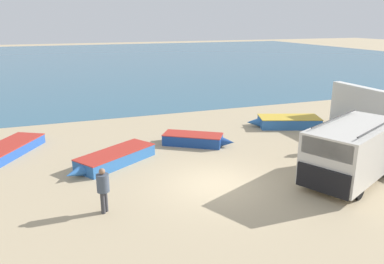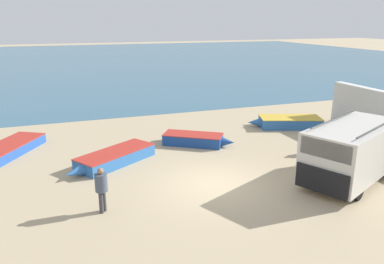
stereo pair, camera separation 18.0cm
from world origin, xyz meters
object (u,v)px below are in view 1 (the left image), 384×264
Objects in this scene: fisherman_0 at (338,130)px; fisherman_1 at (103,186)px; fishing_rowboat_2 at (195,139)px; parked_van at (352,150)px; fishing_rowboat_0 at (287,122)px; fishing_rowboat_1 at (11,148)px; fishing_rowboat_3 at (114,158)px.

fisherman_1 is at bearing -107.52° from fisherman_0.
fisherman_0 is (6.37, -3.27, 0.78)m from fishing_rowboat_2.
fishing_rowboat_0 is (2.16, 7.71, -0.97)m from parked_van.
parked_van is 1.19× the size of fishing_rowboat_0.
fishing_rowboat_1 is 2.54× the size of fisherman_0.
fisherman_1 is at bearing 44.26° from fishing_rowboat_3.
fishing_rowboat_0 is at bearing -107.48° from fisherman_1.
fishing_rowboat_1 is at bearing -159.47° from fishing_rowboat_2.
fishing_rowboat_2 is at bearing -81.27° from parked_van.
parked_van is 3.02× the size of fisherman_0.
fisherman_1 reaches higher than fishing_rowboat_2.
fisherman_0 is (10.87, -1.97, 0.79)m from fishing_rowboat_3.
parked_van reaches higher than fishing_rowboat_2.
fishing_rowboat_0 is 13.93m from fisherman_1.
fishing_rowboat_0 is 1.04× the size of fishing_rowboat_3.
fisherman_0 is 12.12m from fisherman_1.
fishing_rowboat_2 is at bearing -146.43° from fisherman_0.
fisherman_1 reaches higher than fishing_rowboat_1.
parked_van is 1.19× the size of fishing_rowboat_1.
fisherman_1 is at bearing -29.37° from parked_van.
fishing_rowboat_0 is 2.81× the size of fisherman_1.
fisherman_1 is at bearing -125.20° from fishing_rowboat_1.
parked_van reaches higher than fishing_rowboat_3.
fishing_rowboat_2 is at bearing 30.61° from fishing_rowboat_0.
fisherman_0 is at bearing 5.82° from fishing_rowboat_2.
fishing_rowboat_2 is at bearing -91.58° from fisherman_1.
parked_van reaches higher than fisherman_0.
fishing_rowboat_0 is 4.63m from fisherman_0.
fishing_rowboat_3 is 2.45× the size of fisherman_0.
fisherman_1 is (3.56, -7.74, 0.72)m from fishing_rowboat_1.
fishing_rowboat_1 is (-13.41, 8.42, -1.04)m from parked_van.
fishing_rowboat_0 is 2.54× the size of fisherman_0.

